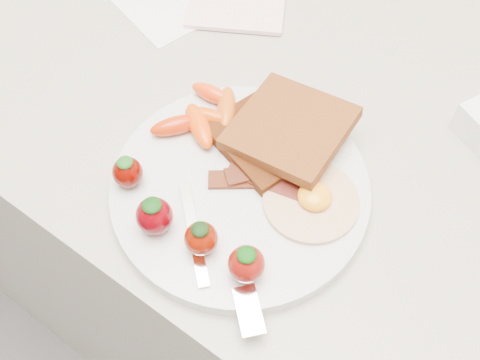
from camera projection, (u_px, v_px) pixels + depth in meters
The scene contains 9 objects.
counter at pixel (285, 264), 1.08m from camera, with size 2.00×0.60×0.90m, color gray.
plate at pixel (240, 190), 0.63m from camera, with size 0.27×0.27×0.02m, color silver.
toast_lower at pixel (270, 135), 0.65m from camera, with size 0.11×0.11×0.01m, color black.
toast_upper at pixel (290, 128), 0.63m from camera, with size 0.11×0.11×0.01m, color #4B2D0B.
fried_egg at pixel (312, 200), 0.61m from camera, with size 0.12×0.12×0.02m.
bacon_strips at pixel (259, 177), 0.62m from camera, with size 0.10×0.09×0.01m.
baby_carrots at pixel (204, 115), 0.66m from camera, with size 0.08×0.11×0.02m.
strawberries at pixel (183, 224), 0.57m from camera, with size 0.19×0.06×0.04m.
fork at pixel (218, 267), 0.57m from camera, with size 0.16×0.10×0.00m.
Camera 1 is at (0.20, 1.28, 1.44)m, focal length 45.00 mm.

